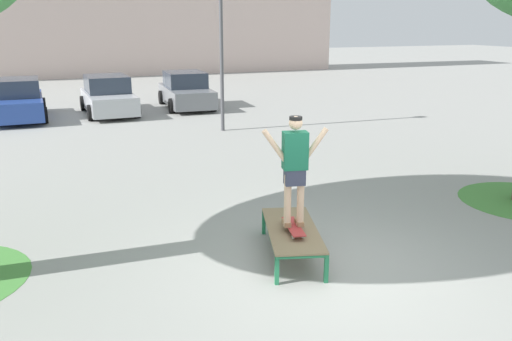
% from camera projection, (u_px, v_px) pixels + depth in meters
% --- Properties ---
extents(ground_plane, '(120.00, 120.00, 0.00)m').
position_uv_depth(ground_plane, '(328.00, 268.00, 7.90)').
color(ground_plane, '#999993').
extents(skate_box, '(1.29, 2.04, 0.46)m').
position_uv_depth(skate_box, '(292.00, 231.00, 8.20)').
color(skate_box, '#237A4C').
rests_on(skate_box, ground).
extents(skateboard, '(0.37, 0.82, 0.09)m').
position_uv_depth(skateboard, '(294.00, 227.00, 8.04)').
color(skateboard, '#B23333').
rests_on(skateboard, skate_box).
extents(skater, '(0.99, 0.34, 1.69)m').
position_uv_depth(skater, '(295.00, 164.00, 7.77)').
color(skater, beige).
rests_on(skater, skateboard).
extents(car_blue, '(1.95, 4.21, 1.50)m').
position_uv_depth(car_blue, '(18.00, 101.00, 19.75)').
color(car_blue, '#28479E').
rests_on(car_blue, ground).
extents(car_silver, '(1.99, 4.24, 1.50)m').
position_uv_depth(car_silver, '(108.00, 96.00, 20.90)').
color(car_silver, '#B7BABF').
rests_on(car_silver, ground).
extents(car_grey, '(2.10, 4.29, 1.50)m').
position_uv_depth(car_grey, '(186.00, 91.00, 22.48)').
color(car_grey, slate).
rests_on(car_grey, ground).
extents(light_post, '(0.36, 0.36, 5.83)m').
position_uv_depth(light_post, '(221.00, 13.00, 16.80)').
color(light_post, '#4C4C51').
rests_on(light_post, ground).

